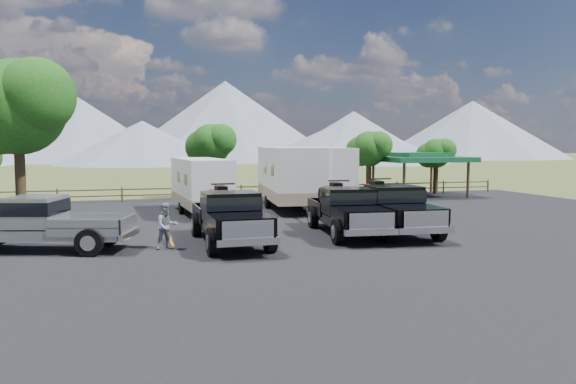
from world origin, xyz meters
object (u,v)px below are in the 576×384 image
object	(u,v)px
rig_left	(229,215)
trailer_center	(289,177)
rig_center	(347,209)
person_a	(217,221)
pavilion	(419,158)
rig_right	(391,207)
pickup_silver	(41,223)
trailer_right	(315,176)
tree_big_nw	(16,107)
trailer_left	(201,185)
person_b	(167,226)

from	to	relation	value
rig_left	trailer_center	xyz separation A→B (m)	(5.42, 10.41, 0.81)
rig_left	rig_center	distance (m)	5.24
rig_center	person_a	world-z (taller)	rig_center
pavilion	rig_center	bearing A→B (deg)	-128.02
rig_left	rig_right	distance (m)	7.21
pickup_silver	trailer_right	bearing A→B (deg)	141.88
trailer_right	pickup_silver	size ratio (longest dim) A/B	1.51
tree_big_nw	pickup_silver	xyz separation A→B (m)	(1.92, -7.39, -4.53)
pavilion	pickup_silver	world-z (taller)	pavilion
pavilion	trailer_center	xyz separation A→B (m)	(-11.42, -5.26, -0.85)
trailer_left	trailer_right	size ratio (longest dim) A/B	0.84
pickup_silver	trailer_center	bearing A→B (deg)	145.36
tree_big_nw	rig_left	distance (m)	12.45
rig_right	person_a	distance (m)	7.83
pickup_silver	rig_right	bearing A→B (deg)	106.93
rig_center	person_b	bearing A→B (deg)	-163.96
trailer_right	pickup_silver	xyz separation A→B (m)	(-13.77, -10.06, -0.86)
trailer_left	person_a	size ratio (longest dim) A/B	4.61
trailer_center	tree_big_nw	bearing A→B (deg)	-163.31
rig_left	trailer_center	bearing A→B (deg)	61.83
trailer_left	trailer_center	world-z (taller)	trailer_center
pavilion	trailer_right	xyz separation A→B (m)	(-9.86, -5.31, -0.86)
person_a	trailer_center	bearing A→B (deg)	-121.45
tree_big_nw	person_a	bearing A→B (deg)	-45.15
trailer_center	person_b	distance (m)	13.56
tree_big_nw	trailer_center	distance (m)	14.84
trailer_left	person_a	xyz separation A→B (m)	(-0.64, -9.85, -0.64)
trailer_left	trailer_right	xyz separation A→B (m)	(6.90, 1.01, 0.31)
rig_left	rig_right	bearing A→B (deg)	4.05
trailer_center	pickup_silver	bearing A→B (deg)	-134.56
trailer_right	person_b	size ratio (longest dim) A/B	6.11
rig_center	rig_right	xyz separation A→B (m)	(2.00, -0.17, 0.03)
tree_big_nw	rig_right	distance (m)	17.97
rig_left	trailer_right	size ratio (longest dim) A/B	0.65
person_a	pickup_silver	bearing A→B (deg)	-9.99
rig_center	trailer_left	world-z (taller)	trailer_left
rig_right	trailer_left	bearing A→B (deg)	133.56
trailer_center	pavilion	bearing A→B (deg)	30.52
rig_right	trailer_right	world-z (taller)	trailer_right
rig_left	trailer_right	xyz separation A→B (m)	(6.98, 10.36, 0.81)
trailer_left	trailer_center	bearing A→B (deg)	7.56
rig_right	person_b	distance (m)	9.69
tree_big_nw	trailer_center	xyz separation A→B (m)	(14.13, 2.72, -3.66)
tree_big_nw	trailer_right	world-z (taller)	tree_big_nw
rig_left	pickup_silver	xyz separation A→B (m)	(-6.79, 0.30, -0.05)
rig_left	rig_center	bearing A→B (deg)	7.74
rig_right	trailer_left	size ratio (longest dim) A/B	0.80
person_b	rig_left	bearing A→B (deg)	-0.65
person_a	person_b	bearing A→B (deg)	0.76
tree_big_nw	trailer_center	world-z (taller)	tree_big_nw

